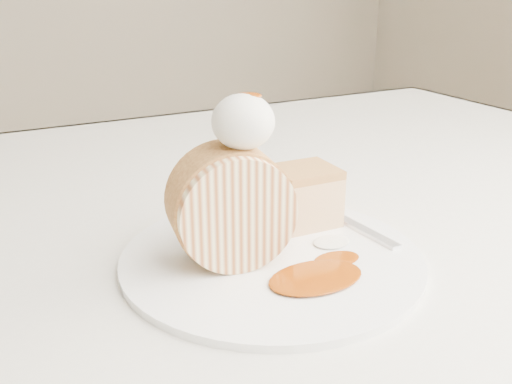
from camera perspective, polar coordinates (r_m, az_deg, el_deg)
table at (r=0.63m, az=-5.91°, el=-9.88°), size 1.40×0.90×0.75m
plate at (r=0.50m, az=1.57°, el=-6.58°), size 0.27×0.27×0.01m
roulade_slice at (r=0.47m, az=-2.47°, el=-1.50°), size 0.10×0.07×0.10m
cake_chunk at (r=0.55m, az=4.85°, el=-0.73°), size 0.06×0.05×0.05m
whipped_cream at (r=0.45m, az=-1.30°, el=7.04°), size 0.05×0.05×0.04m
caramel_drizzle at (r=0.45m, az=-0.94°, el=10.26°), size 0.03×0.02×0.01m
caramel_pool at (r=0.46m, az=5.99°, el=-8.47°), size 0.08×0.06×0.00m
fork at (r=0.55m, az=9.90°, el=-3.35°), size 0.03×0.16×0.00m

